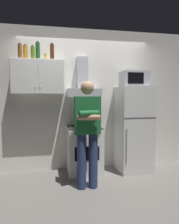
% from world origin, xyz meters
% --- Properties ---
extents(ground_plane, '(7.00, 7.00, 0.00)m').
position_xyz_m(ground_plane, '(0.00, 0.00, 0.00)').
color(ground_plane, slate).
extents(back_wall_tiled, '(4.80, 0.10, 2.70)m').
position_xyz_m(back_wall_tiled, '(0.00, 0.60, 1.35)').
color(back_wall_tiled, silver).
rests_on(back_wall_tiled, ground_plane).
extents(upper_cabinet, '(0.90, 0.37, 0.60)m').
position_xyz_m(upper_cabinet, '(-0.85, 0.37, 1.75)').
color(upper_cabinet, white).
extents(stove_oven, '(0.60, 0.62, 0.87)m').
position_xyz_m(stove_oven, '(-0.05, 0.25, 0.43)').
color(stove_oven, white).
rests_on(stove_oven, ground_plane).
extents(range_hood, '(0.60, 0.44, 0.75)m').
position_xyz_m(range_hood, '(-0.05, 0.38, 1.60)').
color(range_hood, '#B7BABF').
extents(refrigerator, '(0.60, 0.62, 1.60)m').
position_xyz_m(refrigerator, '(0.90, 0.25, 0.80)').
color(refrigerator, silver).
rests_on(refrigerator, ground_plane).
extents(microwave, '(0.48, 0.37, 0.28)m').
position_xyz_m(microwave, '(0.90, 0.27, 1.74)').
color(microwave, '#B7BABF').
rests_on(microwave, refrigerator).
extents(person_standing, '(0.38, 0.33, 1.64)m').
position_xyz_m(person_standing, '(-0.10, -0.36, 0.90)').
color(person_standing, navy).
rests_on(person_standing, ground_plane).
extents(cooking_pot, '(0.32, 0.22, 0.10)m').
position_xyz_m(cooking_pot, '(0.08, 0.13, 0.92)').
color(cooking_pot, '#B7BABF').
rests_on(cooking_pot, stove_oven).
extents(bottle_spice_jar, '(0.05, 0.05, 0.12)m').
position_xyz_m(bottle_spice_jar, '(-0.73, 0.42, 2.10)').
color(bottle_spice_jar, gold).
rests_on(bottle_spice_jar, upper_cabinet).
extents(bottle_rum_dark, '(0.07, 0.07, 0.30)m').
position_xyz_m(bottle_rum_dark, '(-0.61, 0.34, 2.19)').
color(bottle_rum_dark, '#47230F').
rests_on(bottle_rum_dark, upper_cabinet).
extents(bottle_wine_green, '(0.07, 0.07, 0.33)m').
position_xyz_m(bottle_wine_green, '(-0.85, 0.40, 2.21)').
color(bottle_wine_green, '#19471E').
rests_on(bottle_wine_green, upper_cabinet).
extents(bottle_beer_brown, '(0.07, 0.07, 0.28)m').
position_xyz_m(bottle_beer_brown, '(-1.15, 0.36, 2.18)').
color(bottle_beer_brown, brown).
rests_on(bottle_beer_brown, upper_cabinet).
extents(bottle_olive_oil, '(0.07, 0.07, 0.25)m').
position_xyz_m(bottle_olive_oil, '(-0.94, 0.39, 2.17)').
color(bottle_olive_oil, '#4C6B19').
rests_on(bottle_olive_oil, upper_cabinet).
extents(bottle_liquor_amber, '(0.08, 0.08, 0.27)m').
position_xyz_m(bottle_liquor_amber, '(-1.07, 0.42, 2.18)').
color(bottle_liquor_amber, '#B7721E').
rests_on(bottle_liquor_amber, upper_cabinet).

